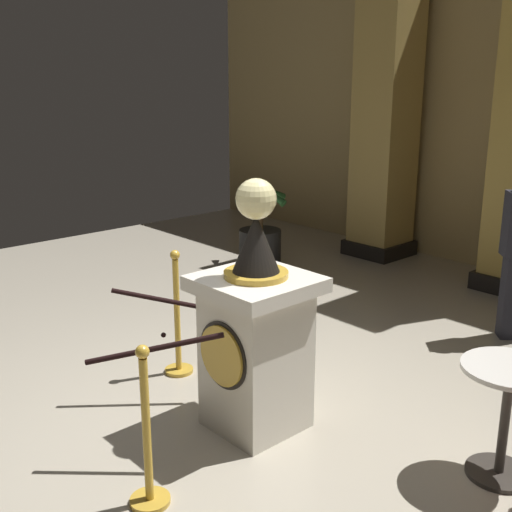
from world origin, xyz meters
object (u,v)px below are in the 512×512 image
object	(u,v)px
stanchion_near	(178,330)
pedestal_clock	(255,334)
cafe_table	(506,407)
potted_palm_left	(260,241)
stanchion_far	(148,450)

from	to	relation	value
stanchion_near	pedestal_clock	bearing A→B (deg)	-4.71
pedestal_clock	stanchion_near	size ratio (longest dim) A/B	1.67
pedestal_clock	cafe_table	size ratio (longest dim) A/B	2.39
potted_palm_left	cafe_table	xyz separation A→B (m)	(4.46, -2.05, 0.17)
pedestal_clock	potted_palm_left	bearing A→B (deg)	137.01
stanchion_far	cafe_table	size ratio (longest dim) A/B	1.34
stanchion_far	cafe_table	bearing A→B (deg)	55.02
stanchion_near	potted_palm_left	size ratio (longest dim) A/B	0.95
pedestal_clock	stanchion_far	size ratio (longest dim) A/B	1.78
stanchion_far	potted_palm_left	world-z (taller)	potted_palm_left
pedestal_clock	potted_palm_left	world-z (taller)	pedestal_clock
stanchion_far	cafe_table	distance (m)	2.17
stanchion_near	cafe_table	distance (m)	2.62
cafe_table	stanchion_near	bearing A→B (deg)	-165.86
cafe_table	potted_palm_left	bearing A→B (deg)	155.29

